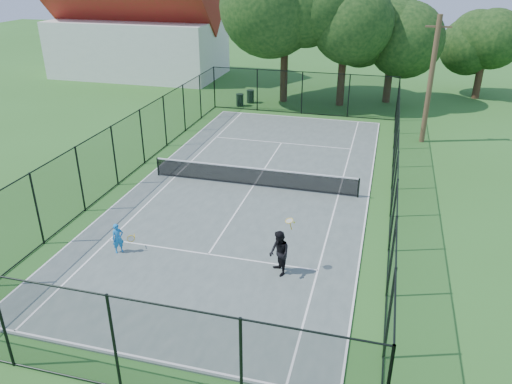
% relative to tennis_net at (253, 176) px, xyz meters
% --- Properties ---
extents(ground, '(120.00, 120.00, 0.00)m').
position_rel_tennis_net_xyz_m(ground, '(0.00, 0.00, -0.58)').
color(ground, '#2D6021').
extents(tennis_court, '(11.00, 24.00, 0.06)m').
position_rel_tennis_net_xyz_m(tennis_court, '(0.00, 0.00, -0.55)').
color(tennis_court, '#4D5B56').
rests_on(tennis_court, ground).
extents(tennis_net, '(10.08, 0.08, 0.95)m').
position_rel_tennis_net_xyz_m(tennis_net, '(0.00, 0.00, 0.00)').
color(tennis_net, black).
rests_on(tennis_net, tennis_court).
extents(fence, '(13.10, 26.10, 3.00)m').
position_rel_tennis_net_xyz_m(fence, '(0.00, 0.00, 0.92)').
color(fence, black).
rests_on(fence, ground).
extents(tree_near_left, '(7.83, 7.83, 10.21)m').
position_rel_tennis_net_xyz_m(tree_near_left, '(-1.97, 16.09, 5.71)').
color(tree_near_left, '#332114').
rests_on(tree_near_left, ground).
extents(tree_near_mid, '(6.67, 6.67, 8.72)m').
position_rel_tennis_net_xyz_m(tree_near_mid, '(2.38, 16.06, 4.79)').
color(tree_near_mid, '#332114').
rests_on(tree_near_mid, ground).
extents(tree_near_right, '(5.57, 5.57, 7.68)m').
position_rel_tennis_net_xyz_m(tree_near_right, '(5.75, 17.88, 4.30)').
color(tree_near_right, '#332114').
rests_on(tree_near_right, ground).
extents(tree_far_right, '(4.57, 4.57, 6.04)m').
position_rel_tennis_net_xyz_m(tree_far_right, '(12.55, 20.87, 3.16)').
color(tree_far_right, '#332114').
rests_on(tree_far_right, ground).
extents(building, '(15.30, 8.15, 11.87)m').
position_rel_tennis_net_xyz_m(building, '(-17.00, 22.00, 4.35)').
color(building, silver).
rests_on(building, ground).
extents(trash_bin_left, '(0.58, 0.58, 0.91)m').
position_rel_tennis_net_xyz_m(trash_bin_left, '(-4.82, 13.85, -0.12)').
color(trash_bin_left, black).
rests_on(trash_bin_left, ground).
extents(trash_bin_right, '(0.58, 0.58, 0.98)m').
position_rel_tennis_net_xyz_m(trash_bin_right, '(-4.30, 14.92, -0.08)').
color(trash_bin_right, black).
rests_on(trash_bin_right, ground).
extents(utility_pole, '(1.40, 0.30, 7.32)m').
position_rel_tennis_net_xyz_m(utility_pole, '(8.12, 9.00, 3.14)').
color(utility_pole, '#4C3823').
rests_on(utility_pole, ground).
extents(player_blue, '(0.83, 0.50, 1.17)m').
position_rel_tennis_net_xyz_m(player_blue, '(-3.29, -7.09, 0.07)').
color(player_blue, '#1775C3').
rests_on(player_blue, tennis_court).
extents(player_black, '(0.97, 1.01, 2.02)m').
position_rel_tennis_net_xyz_m(player_black, '(2.81, -6.93, 0.31)').
color(player_black, black).
rests_on(player_black, tennis_court).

